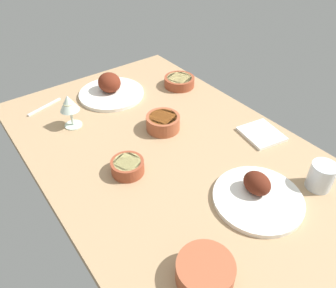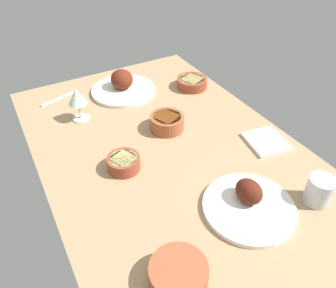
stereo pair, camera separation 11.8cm
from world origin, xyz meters
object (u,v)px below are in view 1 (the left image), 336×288
(bowl_pasta, at_px, (179,81))
(bowl_soup, at_px, (163,122))
(fork_loose, at_px, (45,107))
(wine_glass, at_px, (69,105))
(folded_napkin, at_px, (261,134))
(plate_far_side, at_px, (258,195))
(plate_center_main, at_px, (111,89))
(water_tumbler, at_px, (321,176))
(bowl_sauce, at_px, (205,271))
(bowl_potatoes, at_px, (128,166))

(bowl_pasta, bearing_deg, bowl_soup, -48.81)
(bowl_soup, relative_size, fork_loose, 0.79)
(wine_glass, height_order, folded_napkin, wine_glass)
(wine_glass, bearing_deg, plate_far_side, 22.68)
(wine_glass, xyz_separation_m, folded_napkin, (0.50, 0.56, -0.09))
(bowl_pasta, bearing_deg, plate_center_main, -112.47)
(wine_glass, relative_size, water_tumbler, 1.52)
(bowl_pasta, xyz_separation_m, fork_loose, (-0.20, -0.59, -0.02))
(plate_center_main, bearing_deg, wine_glass, -62.82)
(water_tumbler, bearing_deg, bowl_soup, -158.74)
(bowl_sauce, distance_m, bowl_soup, 0.64)
(water_tumbler, bearing_deg, bowl_potatoes, -132.97)
(bowl_sauce, xyz_separation_m, water_tumbler, (-0.01, 0.50, 0.01))
(fork_loose, bearing_deg, plate_center_main, 148.21)
(bowl_sauce, bearing_deg, folded_napkin, 118.15)
(bowl_pasta, relative_size, water_tumbler, 1.56)
(plate_far_side, height_order, fork_loose, plate_far_side)
(bowl_potatoes, xyz_separation_m, wine_glass, (-0.36, -0.04, 0.07))
(plate_far_side, relative_size, bowl_pasta, 1.94)
(plate_center_main, xyz_separation_m, folded_napkin, (0.62, 0.32, -0.02))
(bowl_potatoes, height_order, wine_glass, wine_glass)
(bowl_sauce, xyz_separation_m, folded_napkin, (-0.30, 0.57, -0.03))
(bowl_potatoes, height_order, water_tumbler, water_tumbler)
(bowl_soup, distance_m, water_tumbler, 0.59)
(water_tumbler, height_order, fork_loose, water_tumbler)
(water_tumbler, bearing_deg, bowl_sauce, -88.43)
(bowl_potatoes, bearing_deg, bowl_sauce, -5.85)
(fork_loose, bearing_deg, bowl_sauce, 75.06)
(bowl_pasta, distance_m, bowl_potatoes, 0.63)
(plate_center_main, relative_size, bowl_pasta, 2.06)
(plate_center_main, relative_size, fork_loose, 1.76)
(bowl_potatoes, distance_m, fork_loose, 0.57)
(plate_far_side, distance_m, bowl_pasta, 0.75)
(bowl_sauce, bearing_deg, bowl_potatoes, 174.15)
(plate_far_side, relative_size, wine_glass, 2.00)
(bowl_pasta, distance_m, water_tumbler, 0.79)
(wine_glass, relative_size, fork_loose, 0.83)
(plate_far_side, height_order, bowl_pasta, plate_far_side)
(plate_far_side, relative_size, folded_napkin, 1.87)
(plate_center_main, bearing_deg, bowl_potatoes, -22.88)
(plate_center_main, height_order, folded_napkin, plate_center_main)
(plate_far_side, distance_m, water_tumbler, 0.22)
(bowl_potatoes, bearing_deg, water_tumbler, 47.03)
(bowl_pasta, xyz_separation_m, wine_glass, (-0.00, -0.55, 0.07))
(bowl_pasta, relative_size, fork_loose, 0.85)
(bowl_soup, relative_size, folded_napkin, 0.89)
(bowl_soup, xyz_separation_m, wine_glass, (-0.24, -0.28, 0.07))
(plate_center_main, relative_size, bowl_soup, 2.21)
(bowl_sauce, bearing_deg, fork_loose, -177.90)
(bowl_soup, height_order, wine_glass, wine_glass)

